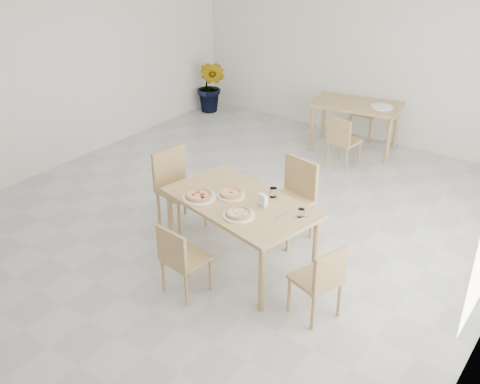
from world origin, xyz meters
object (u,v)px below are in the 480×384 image
Objects in this scene: plate_margherita at (231,195)px; chair_north at (293,194)px; tumbler_a at (273,192)px; potted_plant at (211,86)px; tumbler_b at (301,213)px; chair_back_n at (369,107)px; pizza_margherita at (231,193)px; pizza_mushroom at (239,213)px; napkin_holder at (263,200)px; chair_south at (180,256)px; second_table at (356,110)px; pizza_pepperoni at (199,195)px; plate_empty at (382,107)px; plate_pepperoni at (199,197)px; plate_mushroom at (239,215)px; chair_back_s at (342,139)px; chair_east at (321,278)px; main_table at (240,208)px; chair_west at (176,183)px.

chair_north is at bearing 69.07° from plate_margherita.
chair_north is 9.34× the size of tumbler_a.
tumbler_b is at bearing -41.95° from potted_plant.
tumbler_a is 3.99m from chair_back_n.
pizza_margherita is 4.18m from chair_back_n.
tumbler_a is (0.05, 0.53, 0.02)m from pizza_mushroom.
chair_south is at bearing -97.19° from napkin_holder.
pizza_pepperoni is at bearing -101.07° from second_table.
tumbler_b reaches higher than chair_south.
pizza_margherita is 3.49m from second_table.
plate_empty is at bearing -51.56° from chair_back_n.
chair_south is at bearing -97.94° from second_table.
plate_mushroom is at bearing -6.11° from plate_pepperoni.
plate_margherita is 1.16× the size of pizza_margherita.
pizza_pepperoni is 0.45× the size of chair_back_s.
tumbler_b reaches higher than chair_back_s.
chair_north reaches higher than chair_east.
chair_east is at bearing -2.34° from plate_mushroom.
chair_north is at bearing 125.24° from tumbler_b.
potted_plant reaches higher than chair_north.
pizza_margherita is 0.74× the size of pizza_pepperoni.
tumbler_b is at bearing -126.99° from chair_south.
tumbler_b reaches higher than plate_mushroom.
napkin_holder is at bearing -45.44° from potted_plant.
plate_empty is at bearing 87.64° from pizza_margherita.
tumbler_a reaches higher than tumbler_b.
chair_back_n is at bearing -80.37° from chair_south.
potted_plant is at bearing 136.23° from tumbler_a.
chair_back_n is (-0.08, 4.39, -0.28)m from plate_pepperoni.
chair_back_n reaches higher than main_table.
pizza_pepperoni is (-0.23, -0.23, 0.02)m from plate_margherita.
plate_pepperoni is 1.28× the size of pizza_mushroom.
chair_back_n is at bearing 105.24° from tumbler_b.
plate_margherita is at bearing 177.02° from main_table.
plate_mushroom is 3.10m from chair_back_s.
pizza_pepperoni is 3.02m from chair_back_s.
second_table is at bearing -80.67° from chair_back_n.
potted_plant is at bearing 131.55° from plate_mushroom.
chair_north is at bearing 97.41° from tumbler_a.
chair_north reaches higher than plate_empty.
second_table is 1.70× the size of chair_back_n.
chair_north reaches higher than chair_south.
napkin_holder is (0.08, 0.31, 0.05)m from plate_mushroom.
tumbler_b is at bearing 19.72° from main_table.
tumbler_a is at bearing 38.20° from plate_pepperoni.
pizza_pepperoni is 3.46× the size of tumbler_a.
chair_back_n is at bearing 99.82° from tumbler_a.
chair_back_s reaches higher than plate_margherita.
plate_margherita is 0.91× the size of plate_empty.
plate_margherita is (0.95, -0.20, 0.22)m from chair_west.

